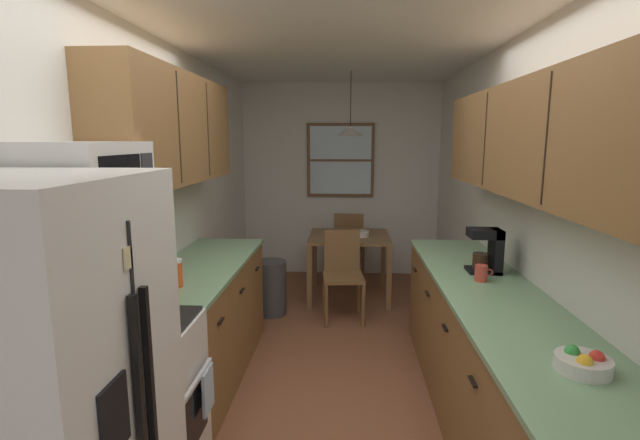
{
  "coord_description": "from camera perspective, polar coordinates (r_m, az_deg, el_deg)",
  "views": [
    {
      "loc": [
        0.09,
        -2.57,
        1.82
      ],
      "look_at": [
        -0.15,
        1.49,
        1.11
      ],
      "focal_mm": 25.91,
      "sensor_mm": 36.0,
      "label": 1
    }
  ],
  "objects": [
    {
      "name": "ground_plane",
      "position": [
        4.01,
        1.79,
        -17.06
      ],
      "size": [
        12.0,
        12.0,
        0.0
      ],
      "primitive_type": "plane",
      "color": "brown"
    },
    {
      "name": "dish_towel",
      "position": [
        2.69,
        -13.67,
        -19.74
      ],
      "size": [
        0.02,
        0.16,
        0.24
      ],
      "primitive_type": "cube",
      "color": "silver"
    },
    {
      "name": "wall_right",
      "position": [
        3.83,
        22.55,
        0.99
      ],
      "size": [
        0.1,
        9.0,
        2.55
      ],
      "primitive_type": "cube",
      "color": "silver",
      "rests_on": "ground"
    },
    {
      "name": "wall_back",
      "position": [
        6.25,
        2.54,
        4.93
      ],
      "size": [
        4.4,
        0.1,
        2.55
      ],
      "primitive_type": "cube",
      "color": "silver",
      "rests_on": "ground"
    },
    {
      "name": "dining_table",
      "position": [
        5.32,
        3.62,
        -3.09
      ],
      "size": [
        0.91,
        0.85,
        0.73
      ],
      "color": "brown",
      "rests_on": "ground"
    },
    {
      "name": "counter_right",
      "position": [
        3.13,
        20.79,
        -16.69
      ],
      "size": [
        0.64,
        3.16,
        0.9
      ],
      "color": "brown",
      "rests_on": "ground"
    },
    {
      "name": "wall_left",
      "position": [
        3.89,
        -18.41,
        1.38
      ],
      "size": [
        0.1,
        9.0,
        2.55
      ],
      "primitive_type": "cube",
      "color": "silver",
      "rests_on": "ground"
    },
    {
      "name": "trash_bin",
      "position": [
        4.92,
        -6.11,
        -8.29
      ],
      "size": [
        0.33,
        0.33,
        0.57
      ],
      "primitive_type": "cylinder",
      "color": "#3F3F42",
      "rests_on": "ground"
    },
    {
      "name": "upper_cabinets_left",
      "position": [
        3.46,
        -17.8,
        10.66
      ],
      "size": [
        0.33,
        1.87,
        0.76
      ],
      "color": "brown"
    },
    {
      "name": "pendant_light",
      "position": [
        5.18,
        3.78,
        10.94
      ],
      "size": [
        0.28,
        0.28,
        0.69
      ],
      "color": "black"
    },
    {
      "name": "refrigerator",
      "position": [
        1.95,
        -31.46,
        -21.24
      ],
      "size": [
        0.75,
        0.78,
        1.71
      ],
      "color": "white",
      "rests_on": "ground"
    },
    {
      "name": "mug_by_coffeemaker",
      "position": [
        3.22,
        19.31,
        -6.21
      ],
      "size": [
        0.12,
        0.08,
        0.11
      ],
      "color": "#BF3F33",
      "rests_on": "counter_right"
    },
    {
      "name": "ceiling_slab",
      "position": [
        3.65,
        2.02,
        22.1
      ],
      "size": [
        4.4,
        9.0,
        0.08
      ],
      "primitive_type": "cube",
      "color": "white"
    },
    {
      "name": "upper_cabinets_right",
      "position": [
        2.82,
        25.58,
        8.97
      ],
      "size": [
        0.33,
        2.84,
        0.64
      ],
      "color": "brown"
    },
    {
      "name": "storage_canister",
      "position": [
        3.07,
        -17.72,
        -6.29
      ],
      "size": [
        0.12,
        0.12,
        0.17
      ],
      "color": "#D84C19",
      "rests_on": "counter_left"
    },
    {
      "name": "coffee_maker",
      "position": [
        3.43,
        20.09,
        -3.46
      ],
      "size": [
        0.22,
        0.18,
        0.31
      ],
      "color": "black",
      "rests_on": "counter_right"
    },
    {
      "name": "dining_chair_near",
      "position": [
        4.74,
        2.83,
        -6.24
      ],
      "size": [
        0.44,
        0.44,
        0.9
      ],
      "color": "brown",
      "rests_on": "ground"
    },
    {
      "name": "microwave_over_range",
      "position": [
        2.4,
        -26.73,
        4.84
      ],
      "size": [
        0.39,
        0.61,
        0.32
      ],
      "color": "white"
    },
    {
      "name": "counter_left",
      "position": [
        3.72,
        -14.26,
        -11.98
      ],
      "size": [
        0.64,
        1.79,
        0.9
      ],
      "color": "brown",
      "rests_on": "ground"
    },
    {
      "name": "dining_chair_far",
      "position": [
        5.96,
        3.59,
        -2.86
      ],
      "size": [
        0.42,
        0.42,
        0.9
      ],
      "color": "brown",
      "rests_on": "ground"
    },
    {
      "name": "table_serving_bowl",
      "position": [
        5.25,
        4.89,
        -1.68
      ],
      "size": [
        0.22,
        0.22,
        0.06
      ],
      "primitive_type": "cylinder",
      "color": "silver",
      "rests_on": "dining_table"
    },
    {
      "name": "stove_range",
      "position": [
        2.7,
        -22.41,
        -20.85
      ],
      "size": [
        0.66,
        0.63,
        1.1
      ],
      "color": "white",
      "rests_on": "ground"
    },
    {
      "name": "fruit_bowl",
      "position": [
        2.2,
        29.74,
        -15.03
      ],
      "size": [
        0.21,
        0.21,
        0.09
      ],
      "color": "silver",
      "rests_on": "counter_right"
    },
    {
      "name": "back_window",
      "position": [
        6.16,
        2.52,
        7.38
      ],
      "size": [
        0.89,
        0.05,
        0.97
      ],
      "color": "brown"
    }
  ]
}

